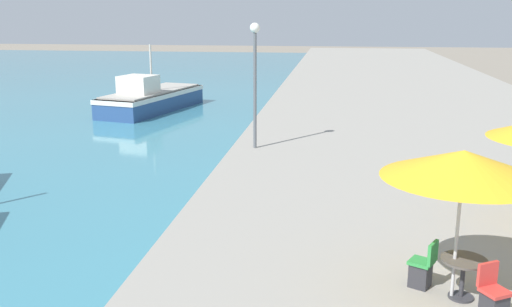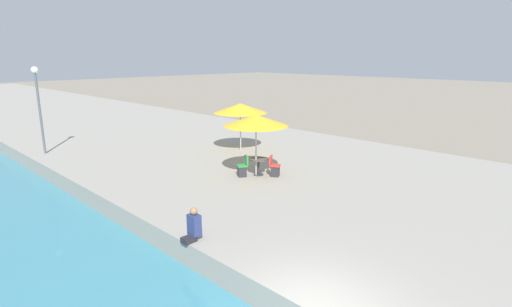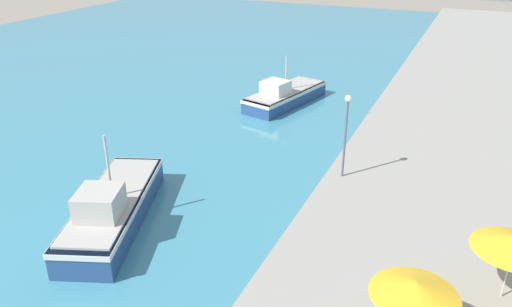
{
  "view_description": "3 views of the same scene",
  "coord_description": "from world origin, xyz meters",
  "px_view_note": "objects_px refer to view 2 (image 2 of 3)",
  "views": [
    {
      "loc": [
        3.81,
        -2.01,
        5.65
      ],
      "look_at": [
        1.5,
        14.39,
        1.56
      ],
      "focal_mm": 40.0,
      "sensor_mm": 36.0,
      "label": 1
    },
    {
      "loc": [
        -5.85,
        -4.21,
        5.85
      ],
      "look_at": [
        5.95,
        7.55,
        1.76
      ],
      "focal_mm": 28.0,
      "sensor_mm": 36.0,
      "label": 2
    },
    {
      "loc": [
        6.45,
        -5.24,
        13.19
      ],
      "look_at": [
        -4.0,
        18.0,
        1.36
      ],
      "focal_mm": 35.0,
      "sensor_mm": 36.0,
      "label": 3
    }
  ],
  "objects_px": {
    "cafe_umbrella_white": "(240,108)",
    "cafe_chair_right": "(275,169)",
    "cafe_table": "(258,163)",
    "lamppost": "(38,95)",
    "cafe_chair_left": "(243,169)",
    "cafe_umbrella_pink": "(256,120)",
    "person_at_quay": "(193,226)"
  },
  "relations": [
    {
      "from": "cafe_table",
      "to": "lamppost",
      "type": "height_order",
      "value": "lamppost"
    },
    {
      "from": "cafe_umbrella_pink",
      "to": "cafe_chair_right",
      "type": "relative_size",
      "value": 3.01
    },
    {
      "from": "cafe_table",
      "to": "cafe_chair_left",
      "type": "distance_m",
      "value": 0.75
    },
    {
      "from": "cafe_chair_left",
      "to": "cafe_chair_right",
      "type": "bearing_deg",
      "value": -105.8
    },
    {
      "from": "cafe_table",
      "to": "cafe_chair_right",
      "type": "relative_size",
      "value": 0.88
    },
    {
      "from": "cafe_umbrella_white",
      "to": "lamppost",
      "type": "height_order",
      "value": "lamppost"
    },
    {
      "from": "person_at_quay",
      "to": "cafe_chair_right",
      "type": "bearing_deg",
      "value": 22.3
    },
    {
      "from": "cafe_chair_right",
      "to": "cafe_chair_left",
      "type": "bearing_deg",
      "value": -74.2
    },
    {
      "from": "cafe_chair_left",
      "to": "lamppost",
      "type": "bearing_deg",
      "value": 51.6
    },
    {
      "from": "cafe_umbrella_pink",
      "to": "cafe_umbrella_white",
      "type": "height_order",
      "value": "cafe_umbrella_pink"
    },
    {
      "from": "cafe_umbrella_pink",
      "to": "lamppost",
      "type": "bearing_deg",
      "value": 114.89
    },
    {
      "from": "cafe_umbrella_white",
      "to": "person_at_quay",
      "type": "xyz_separation_m",
      "value": [
        -8.48,
        -7.14,
        -1.91
      ]
    },
    {
      "from": "cafe_umbrella_pink",
      "to": "person_at_quay",
      "type": "distance_m",
      "value": 6.81
    },
    {
      "from": "cafe_umbrella_pink",
      "to": "lamppost",
      "type": "distance_m",
      "value": 12.06
    },
    {
      "from": "cafe_umbrella_white",
      "to": "cafe_chair_left",
      "type": "distance_m",
      "value": 5.29
    },
    {
      "from": "person_at_quay",
      "to": "lamppost",
      "type": "distance_m",
      "value": 14.35
    },
    {
      "from": "cafe_table",
      "to": "cafe_chair_right",
      "type": "height_order",
      "value": "cafe_chair_right"
    },
    {
      "from": "cafe_table",
      "to": "cafe_umbrella_pink",
      "type": "bearing_deg",
      "value": -177.56
    },
    {
      "from": "cafe_umbrella_pink",
      "to": "cafe_chair_right",
      "type": "distance_m",
      "value": 2.26
    },
    {
      "from": "cafe_umbrella_pink",
      "to": "cafe_umbrella_white",
      "type": "relative_size",
      "value": 0.95
    },
    {
      "from": "cafe_chair_right",
      "to": "lamppost",
      "type": "bearing_deg",
      "value": -94.4
    },
    {
      "from": "cafe_chair_left",
      "to": "lamppost",
      "type": "xyz_separation_m",
      "value": [
        -4.59,
        10.58,
        2.77
      ]
    },
    {
      "from": "lamppost",
      "to": "person_at_quay",
      "type": "bearing_deg",
      "value": -92.52
    },
    {
      "from": "cafe_umbrella_white",
      "to": "cafe_table",
      "type": "height_order",
      "value": "cafe_umbrella_white"
    },
    {
      "from": "cafe_umbrella_white",
      "to": "cafe_chair_left",
      "type": "bearing_deg",
      "value": -132.05
    },
    {
      "from": "cafe_table",
      "to": "cafe_chair_left",
      "type": "height_order",
      "value": "cafe_chair_left"
    },
    {
      "from": "cafe_chair_left",
      "to": "cafe_chair_right",
      "type": "height_order",
      "value": "same"
    },
    {
      "from": "cafe_umbrella_white",
      "to": "lamppost",
      "type": "xyz_separation_m",
      "value": [
        -7.87,
        6.95,
        0.75
      ]
    },
    {
      "from": "cafe_umbrella_white",
      "to": "cafe_chair_left",
      "type": "relative_size",
      "value": 3.17
    },
    {
      "from": "cafe_umbrella_pink",
      "to": "person_at_quay",
      "type": "bearing_deg",
      "value": -150.91
    },
    {
      "from": "person_at_quay",
      "to": "cafe_umbrella_white",
      "type": "bearing_deg",
      "value": 40.09
    },
    {
      "from": "cafe_umbrella_white",
      "to": "cafe_chair_right",
      "type": "height_order",
      "value": "cafe_umbrella_white"
    }
  ]
}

